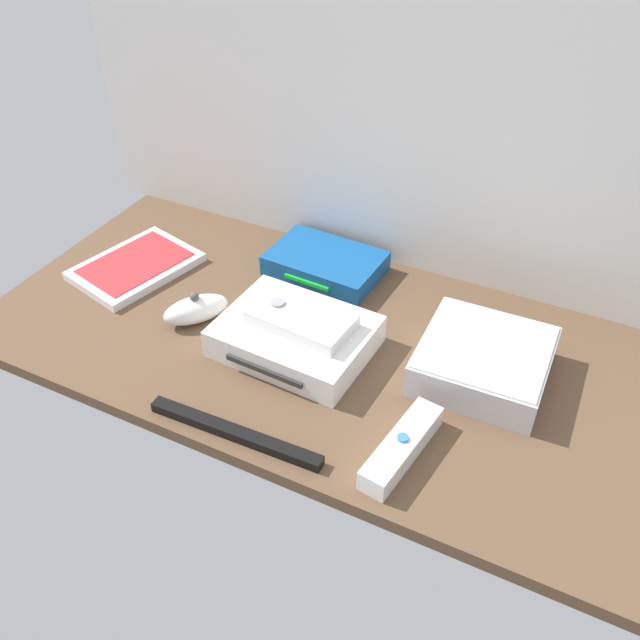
% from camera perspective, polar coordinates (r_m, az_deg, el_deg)
% --- Properties ---
extents(ground_plane, '(1.00, 0.48, 0.02)m').
position_cam_1_polar(ground_plane, '(1.02, 0.00, -2.18)').
color(ground_plane, brown).
rests_on(ground_plane, ground).
extents(back_wall, '(1.10, 0.01, 0.64)m').
position_cam_1_polar(back_wall, '(1.05, 6.40, 19.78)').
color(back_wall, white).
rests_on(back_wall, ground).
extents(game_console, '(0.22, 0.17, 0.04)m').
position_cam_1_polar(game_console, '(0.99, -2.05, -1.35)').
color(game_console, white).
rests_on(game_console, ground_plane).
extents(mini_computer, '(0.17, 0.17, 0.05)m').
position_cam_1_polar(mini_computer, '(0.97, 13.30, -3.26)').
color(mini_computer, silver).
rests_on(mini_computer, ground_plane).
extents(game_case, '(0.18, 0.22, 0.02)m').
position_cam_1_polar(game_case, '(1.19, -14.89, 4.29)').
color(game_case, white).
rests_on(game_case, ground_plane).
extents(network_router, '(0.19, 0.13, 0.03)m').
position_cam_1_polar(network_router, '(1.14, 0.45, 4.68)').
color(network_router, '#145193').
rests_on(network_router, ground_plane).
extents(remote_wand, '(0.06, 0.15, 0.03)m').
position_cam_1_polar(remote_wand, '(0.86, 6.73, -10.33)').
color(remote_wand, white).
rests_on(remote_wand, ground_plane).
extents(remote_nunchuk, '(0.10, 0.11, 0.05)m').
position_cam_1_polar(remote_nunchuk, '(1.06, -10.15, 0.87)').
color(remote_nunchuk, white).
rests_on(remote_nunchuk, ground_plane).
extents(remote_classic_pad, '(0.15, 0.09, 0.02)m').
position_cam_1_polar(remote_classic_pad, '(0.97, -1.54, 0.12)').
color(remote_classic_pad, white).
rests_on(remote_classic_pad, game_console).
extents(sensor_bar, '(0.24, 0.02, 0.01)m').
position_cam_1_polar(sensor_bar, '(0.88, -7.02, -9.18)').
color(sensor_bar, black).
rests_on(sensor_bar, ground_plane).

